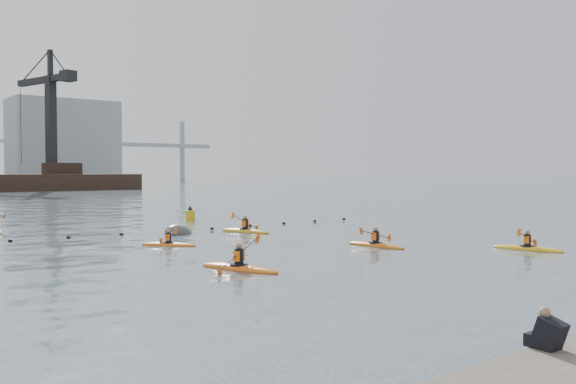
% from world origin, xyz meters
% --- Properties ---
extents(ground, '(400.00, 400.00, 0.00)m').
position_xyz_m(ground, '(0.00, 0.00, 0.00)').
color(ground, '#35454E').
rests_on(ground, ground).
extents(float_line, '(33.24, 0.73, 0.24)m').
position_xyz_m(float_line, '(-0.50, 22.53, 0.03)').
color(float_line, black).
rests_on(float_line, ground).
extents(kayaker_0, '(2.47, 3.71, 1.42)m').
position_xyz_m(kayaker_0, '(-3.42, 7.69, 0.11)').
color(kayaker_0, orange).
rests_on(kayaker_0, ground).
extents(kayaker_1, '(2.29, 3.44, 1.21)m').
position_xyz_m(kayaker_1, '(10.58, 4.22, 0.10)').
color(kayaker_1, gold).
rests_on(kayaker_1, ground).
extents(kayaker_2, '(2.32, 2.60, 0.93)m').
position_xyz_m(kayaker_2, '(-2.14, 16.12, 0.09)').
color(kayaker_2, orange).
rests_on(kayaker_2, ground).
extents(kayaker_3, '(2.46, 3.69, 1.40)m').
position_xyz_m(kayaker_3, '(4.69, 19.44, 0.11)').
color(kayaker_3, gold).
rests_on(kayaker_3, ground).
extents(kayaker_4, '(2.37, 3.54, 1.18)m').
position_xyz_m(kayaker_4, '(5.83, 9.53, 0.11)').
color(kayaker_4, '#C76A12').
rests_on(kayaker_4, ground).
extents(mooring_buoy, '(2.69, 2.19, 1.52)m').
position_xyz_m(mooring_buoy, '(0.97, 20.99, 0.00)').
color(mooring_buoy, '#3F4245').
rests_on(mooring_buoy, ground).
extents(nav_buoy, '(0.71, 0.71, 1.30)m').
position_xyz_m(nav_buoy, '(6.18, 29.13, 0.39)').
color(nav_buoy, gold).
rests_on(nav_buoy, ground).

